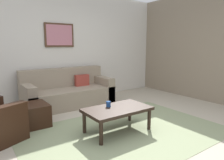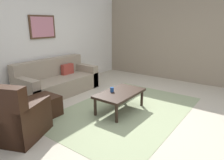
% 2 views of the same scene
% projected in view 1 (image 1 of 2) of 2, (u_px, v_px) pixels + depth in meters
% --- Properties ---
extents(ground_plane, '(8.00, 8.00, 0.00)m').
position_uv_depth(ground_plane, '(125.00, 132.00, 3.47)').
color(ground_plane, '#B2A893').
extents(rear_partition, '(6.00, 0.12, 2.80)m').
position_uv_depth(rear_partition, '(63.00, 47.00, 5.32)').
color(rear_partition, silver).
rests_on(rear_partition, ground_plane).
extents(stone_feature_panel, '(0.12, 5.20, 2.80)m').
position_uv_depth(stone_feature_panel, '(223.00, 47.00, 4.93)').
color(stone_feature_panel, gray).
rests_on(stone_feature_panel, ground_plane).
extents(area_rug, '(3.30, 2.23, 0.01)m').
position_uv_depth(area_rug, '(125.00, 132.00, 3.46)').
color(area_rug, gray).
rests_on(area_rug, ground_plane).
extents(couch_main, '(2.09, 0.92, 0.88)m').
position_uv_depth(couch_main, '(67.00, 93.00, 5.03)').
color(couch_main, gray).
rests_on(couch_main, ground_plane).
extents(ottoman, '(0.56, 0.56, 0.40)m').
position_uv_depth(ottoman, '(32.00, 115.00, 3.71)').
color(ottoman, black).
rests_on(ottoman, ground_plane).
extents(coffee_table, '(1.10, 0.64, 0.41)m').
position_uv_depth(coffee_table, '(117.00, 111.00, 3.45)').
color(coffee_table, black).
rests_on(coffee_table, ground_plane).
extents(cup, '(0.08, 0.08, 0.09)m').
position_uv_depth(cup, '(108.00, 104.00, 3.50)').
color(cup, '#1E478C').
rests_on(cup, coffee_table).
extents(framed_artwork, '(0.74, 0.04, 0.58)m').
position_uv_depth(framed_artwork, '(59.00, 35.00, 5.14)').
color(framed_artwork, '#472D1C').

